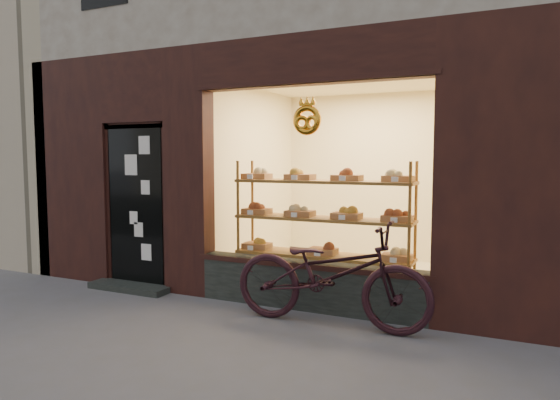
% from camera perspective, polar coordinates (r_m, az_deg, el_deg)
% --- Properties ---
extents(ground, '(90.00, 90.00, 0.00)m').
position_cam_1_polar(ground, '(4.36, -13.47, -18.80)').
color(ground, '#595861').
extents(display_shelf, '(2.20, 0.45, 1.70)m').
position_cam_1_polar(display_shelf, '(6.09, 4.90, -3.38)').
color(display_shelf, brown).
rests_on(display_shelf, ground).
extents(bicycle, '(2.10, 0.78, 1.10)m').
position_cam_1_polar(bicycle, '(5.21, 5.75, -8.38)').
color(bicycle, black).
rests_on(bicycle, ground).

